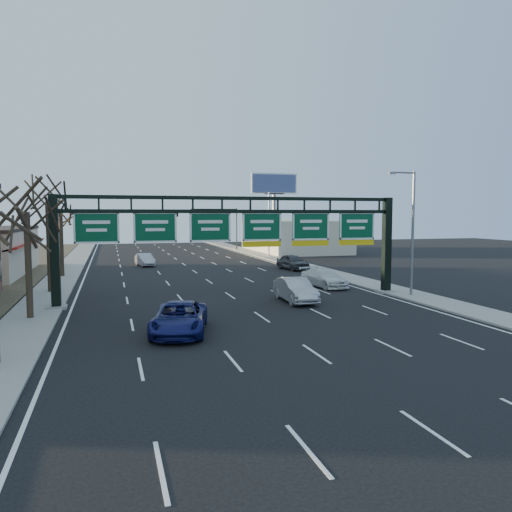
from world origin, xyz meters
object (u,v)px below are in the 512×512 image
object	(u,v)px
car_blue_suv	(179,318)
car_silver_sedan	(295,290)
sign_gantry	(239,234)
car_white_wagon	(324,278)

from	to	relation	value
car_blue_suv	car_silver_sedan	distance (m)	11.16
sign_gantry	car_white_wagon	size ratio (longest dim) A/B	4.84
sign_gantry	car_blue_suv	world-z (taller)	sign_gantry
car_silver_sedan	sign_gantry	bearing A→B (deg)	153.54
car_silver_sedan	car_white_wagon	world-z (taller)	car_silver_sedan
sign_gantry	car_silver_sedan	size ratio (longest dim) A/B	5.00
car_white_wagon	sign_gantry	bearing A→B (deg)	-163.52
car_silver_sedan	car_blue_suv	bearing A→B (deg)	-141.31
sign_gantry	car_blue_suv	xyz separation A→B (m)	(-5.28, -8.67, -3.86)
sign_gantry	car_white_wagon	world-z (taller)	sign_gantry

